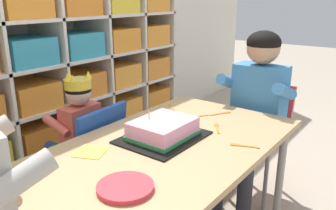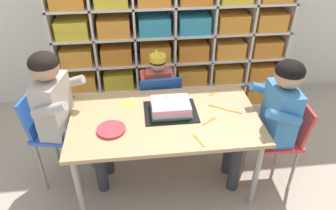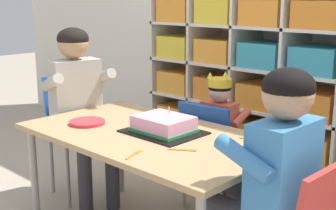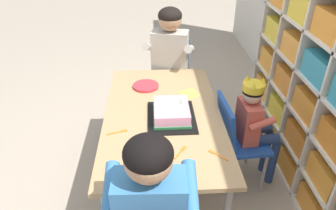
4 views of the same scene
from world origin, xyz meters
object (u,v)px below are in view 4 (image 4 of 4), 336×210
at_px(fork_by_napkin, 181,152).
at_px(fork_beside_plate_stack, 118,132).
at_px(guest_at_table_side, 151,201).
at_px(paper_plate_stack, 146,86).
at_px(child_with_crown, 254,120).
at_px(fork_near_cake_tray, 151,144).
at_px(birthday_cake_on_tray, 171,113).
at_px(fork_at_table_front_edge, 167,168).
at_px(activity_table, 163,120).
at_px(classroom_chair_adult_side, 171,74).
at_px(fork_near_child_seat, 217,155).
at_px(adult_helper_seated, 169,59).
at_px(classroom_chair_blue, 236,135).

relative_size(fork_by_napkin, fork_beside_plate_stack, 0.88).
relative_size(guest_at_table_side, paper_plate_stack, 5.35).
relative_size(child_with_crown, fork_near_cake_tray, 7.33).
height_order(birthday_cake_on_tray, fork_at_table_front_edge, birthday_cake_on_tray).
relative_size(activity_table, paper_plate_stack, 6.89).
distance_m(birthday_cake_on_tray, fork_beside_plate_stack, 0.36).
distance_m(classroom_chair_adult_side, paper_plate_stack, 0.51).
bearing_deg(child_with_crown, fork_near_child_seat, 136.90).
xyz_separation_m(guest_at_table_side, fork_near_cake_tray, (-0.44, 0.00, -0.03)).
bearing_deg(classroom_chair_adult_side, fork_near_child_seat, -69.70).
bearing_deg(child_with_crown, birthday_cake_on_tray, 90.83).
bearing_deg(fork_near_child_seat, fork_near_cake_tray, -152.65).
bearing_deg(fork_beside_plate_stack, child_with_crown, 173.36).
bearing_deg(fork_beside_plate_stack, birthday_cake_on_tray, -175.53).
bearing_deg(fork_near_cake_tray, child_with_crown, -101.73).
relative_size(activity_table, fork_by_napkin, 12.18).
bearing_deg(birthday_cake_on_tray, fork_at_table_front_edge, -6.26).
xyz_separation_m(classroom_chair_adult_side, adult_helper_seated, (0.12, -0.03, 0.20)).
height_order(classroom_chair_blue, fork_by_napkin, classroom_chair_blue).
bearing_deg(activity_table, paper_plate_stack, -163.01).
xyz_separation_m(fork_near_cake_tray, fork_beside_plate_stack, (-0.12, -0.19, 0.00)).
height_order(adult_helper_seated, fork_near_cake_tray, adult_helper_seated).
bearing_deg(fork_beside_plate_stack, adult_helper_seated, -130.07).
xyz_separation_m(fork_by_napkin, fork_at_table_front_edge, (0.12, -0.08, -0.00)).
distance_m(classroom_chair_adult_side, fork_near_child_seat, 1.26).
height_order(guest_at_table_side, fork_near_cake_tray, guest_at_table_side).
bearing_deg(fork_at_table_front_edge, fork_by_napkin, -4.95).
bearing_deg(fork_by_napkin, birthday_cake_on_tray, -140.32).
distance_m(birthday_cake_on_tray, fork_near_child_seat, 0.44).
bearing_deg(classroom_chair_adult_side, birthday_cake_on_tray, -81.08).
height_order(activity_table, fork_near_cake_tray, fork_near_cake_tray).
xyz_separation_m(adult_helper_seated, guest_at_table_side, (1.45, -0.16, -0.05)).
relative_size(adult_helper_seated, fork_beside_plate_stack, 8.86).
bearing_deg(fork_near_cake_tray, fork_near_child_seat, -142.82).
bearing_deg(adult_helper_seated, birthday_cake_on_tray, -79.63).
xyz_separation_m(birthday_cake_on_tray, fork_near_cake_tray, (0.26, -0.14, -0.03)).
height_order(classroom_chair_adult_side, adult_helper_seated, adult_helper_seated).
bearing_deg(birthday_cake_on_tray, fork_beside_plate_stack, -67.20).
distance_m(child_with_crown, fork_at_table_front_edge, 0.80).
distance_m(activity_table, child_with_crown, 0.62).
height_order(fork_near_child_seat, fork_near_cake_tray, same).
xyz_separation_m(classroom_chair_blue, child_with_crown, (-0.01, 0.11, 0.12)).
bearing_deg(fork_by_napkin, classroom_chair_blue, 166.04).
xyz_separation_m(child_with_crown, paper_plate_stack, (-0.37, -0.73, 0.08)).
bearing_deg(birthday_cake_on_tray, adult_helper_seated, 178.08).
relative_size(classroom_chair_adult_side, guest_at_table_side, 0.75).
distance_m(classroom_chair_blue, child_with_crown, 0.17).
relative_size(child_with_crown, classroom_chair_adult_side, 1.09).
bearing_deg(child_with_crown, fork_near_cake_tray, 109.57).
distance_m(fork_near_cake_tray, fork_beside_plate_stack, 0.23).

